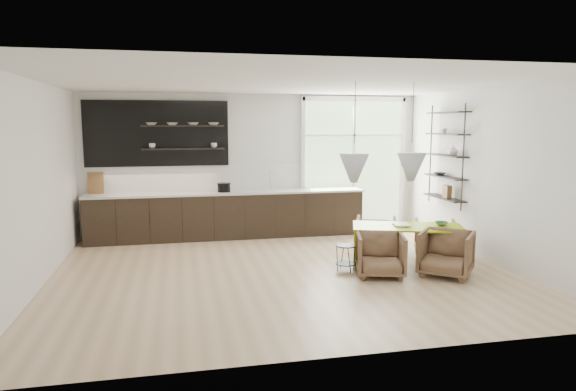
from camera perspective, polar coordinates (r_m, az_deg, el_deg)
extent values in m
cube|color=#D7B290|center=(8.09, -0.50, -8.53)|extent=(7.00, 6.00, 0.01)
cube|color=silver|center=(10.74, -3.72, 3.46)|extent=(7.00, 0.02, 2.90)
cube|color=silver|center=(7.89, -26.28, 1.02)|extent=(0.02, 6.00, 2.90)
cube|color=silver|center=(9.16, 21.49, 2.15)|extent=(0.02, 6.00, 2.90)
cube|color=silver|center=(7.78, -0.52, 12.46)|extent=(7.00, 6.00, 0.01)
cube|color=#B2D1A5|center=(11.23, 7.24, 3.61)|extent=(2.20, 0.02, 2.70)
cube|color=white|center=(11.20, 7.29, 3.60)|extent=(2.30, 0.08, 2.80)
cone|color=silver|center=(7.55, 7.34, 3.03)|extent=(0.44, 0.44, 0.42)
cone|color=silver|center=(7.90, 13.53, 3.09)|extent=(0.44, 0.44, 0.42)
cylinder|color=black|center=(7.53, 7.45, 9.15)|extent=(0.01, 0.01, 0.89)
cylinder|color=black|center=(7.87, 13.72, 8.94)|extent=(0.01, 0.01, 0.89)
cube|color=black|center=(10.47, -6.66, -2.21)|extent=(5.50, 0.65, 0.90)
cube|color=silver|center=(10.40, -6.70, 0.34)|extent=(5.54, 0.69, 0.04)
cube|color=silver|center=(10.68, -6.89, 2.05)|extent=(5.50, 0.02, 0.55)
cube|color=black|center=(10.57, -14.31, 6.69)|extent=(2.80, 0.06, 1.30)
cube|color=black|center=(10.42, -11.60, 7.58)|extent=(1.60, 0.28, 0.03)
cube|color=black|center=(10.43, -11.53, 5.11)|extent=(1.60, 0.28, 0.03)
cube|color=#8E603A|center=(10.68, -20.60, 1.32)|extent=(0.30, 0.10, 0.42)
cylinder|color=silver|center=(10.59, -1.91, 1.62)|extent=(0.02, 0.02, 0.40)
imported|color=white|center=(10.43, -14.93, 7.70)|extent=(0.22, 0.22, 0.05)
imported|color=white|center=(10.42, -12.72, 7.78)|extent=(0.22, 0.22, 0.05)
imported|color=white|center=(10.42, -10.50, 7.84)|extent=(0.22, 0.22, 0.05)
imported|color=white|center=(10.44, -8.28, 7.89)|extent=(0.22, 0.22, 0.05)
imported|color=white|center=(10.44, -14.85, 5.36)|extent=(0.12, 0.12, 0.10)
imported|color=white|center=(10.45, -8.24, 5.54)|extent=(0.12, 0.12, 0.10)
cylinder|color=black|center=(10.35, -7.13, 0.84)|extent=(0.25, 0.25, 0.16)
cube|color=black|center=(9.57, 18.88, 4.00)|extent=(0.02, 0.02, 1.90)
cube|color=black|center=(10.62, 15.56, 4.49)|extent=(0.02, 0.02, 1.90)
cube|color=black|center=(10.17, 16.95, -0.24)|extent=(0.26, 1.20, 0.02)
cube|color=black|center=(10.12, 17.05, 2.00)|extent=(0.26, 1.20, 0.02)
cube|color=black|center=(10.09, 17.14, 4.26)|extent=(0.26, 1.20, 0.02)
cube|color=black|center=(10.08, 17.23, 6.53)|extent=(0.26, 1.20, 0.03)
cube|color=black|center=(10.08, 17.33, 8.80)|extent=(0.26, 1.20, 0.03)
imported|color=white|center=(9.87, 17.87, 4.78)|extent=(0.18, 0.18, 0.19)
imported|color=#333338|center=(10.29, 16.52, 2.33)|extent=(0.22, 0.22, 0.05)
imported|color=white|center=(10.16, 16.97, 6.88)|extent=(0.10, 0.10, 0.09)
cube|color=#8E603A|center=(10.07, 17.26, 0.43)|extent=(0.10, 0.18, 0.24)
cube|color=#97B607|center=(8.58, 13.16, -3.40)|extent=(1.92, 1.32, 0.03)
cube|color=#97B607|center=(8.25, 7.52, -6.01)|extent=(0.05, 0.05, 0.62)
cube|color=#97B607|center=(8.94, 7.46, -4.91)|extent=(0.05, 0.05, 0.62)
cube|color=#97B607|center=(8.45, 19.07, -6.05)|extent=(0.05, 0.05, 0.62)
cube|color=#97B607|center=(9.13, 18.12, -4.98)|extent=(0.05, 0.05, 0.62)
imported|color=brown|center=(9.33, 9.75, -4.32)|extent=(0.91, 0.92, 0.65)
imported|color=brown|center=(9.36, 16.03, -4.53)|extent=(0.90, 0.91, 0.63)
imported|color=brown|center=(7.93, 10.23, -6.50)|extent=(0.87, 0.89, 0.66)
imported|color=brown|center=(8.17, 17.15, -6.17)|extent=(1.05, 1.06, 0.69)
cylinder|color=black|center=(8.11, 6.45, -5.56)|extent=(0.31, 0.31, 0.02)
cylinder|color=black|center=(8.18, 6.42, -7.52)|extent=(0.33, 0.33, 0.01)
cylinder|color=black|center=(8.21, 7.36, -6.85)|extent=(0.01, 0.01, 0.40)
cylinder|color=black|center=(8.28, 6.05, -6.69)|extent=(0.01, 0.01, 0.40)
cylinder|color=black|center=(8.10, 5.48, -7.02)|extent=(0.01, 0.01, 0.40)
cylinder|color=black|center=(8.03, 6.82, -7.18)|extent=(0.01, 0.01, 0.40)
imported|color=white|center=(8.55, 11.71, -3.21)|extent=(0.28, 0.35, 0.03)
imported|color=#3F7048|center=(8.76, 16.68, -3.00)|extent=(0.27, 0.27, 0.06)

